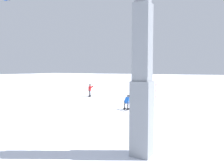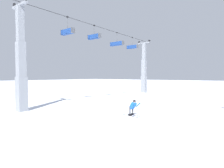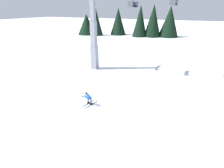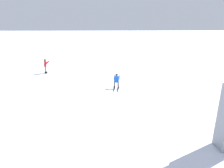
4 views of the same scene
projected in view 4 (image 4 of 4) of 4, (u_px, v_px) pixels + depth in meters
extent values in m
plane|color=white|center=(110.00, 85.00, 19.11)|extent=(260.00, 260.00, 0.00)
cube|color=black|center=(114.00, 89.00, 18.12)|extent=(0.37, 1.69, 0.01)
cube|color=black|center=(114.00, 88.00, 18.09)|extent=(0.15, 0.29, 0.16)
cylinder|color=#4C4C51|center=(114.00, 84.00, 17.97)|extent=(0.13, 0.13, 0.63)
cube|color=black|center=(118.00, 89.00, 18.08)|extent=(0.37, 1.69, 0.01)
cube|color=black|center=(118.00, 88.00, 18.05)|extent=(0.15, 0.29, 0.16)
cylinder|color=#4C4C51|center=(118.00, 84.00, 17.93)|extent=(0.13, 0.13, 0.63)
cube|color=blue|center=(116.00, 79.00, 18.00)|extent=(0.50, 0.61, 0.62)
sphere|color=beige|center=(117.00, 75.00, 18.05)|extent=(0.21, 0.21, 0.21)
sphere|color=black|center=(117.00, 75.00, 18.04)|extent=(0.22, 0.22, 0.22)
cylinder|color=blue|center=(114.00, 77.00, 18.35)|extent=(0.16, 0.48, 0.41)
cylinder|color=gray|center=(114.00, 83.00, 18.55)|extent=(0.06, 0.50, 1.06)
cylinder|color=black|center=(113.00, 87.00, 18.50)|extent=(0.07, 0.07, 0.01)
cylinder|color=blue|center=(119.00, 78.00, 18.30)|extent=(0.16, 0.48, 0.41)
cylinder|color=gray|center=(120.00, 83.00, 18.49)|extent=(0.22, 0.46, 1.06)
cylinder|color=black|center=(120.00, 87.00, 18.42)|extent=(0.07, 0.07, 0.01)
cylinder|color=red|center=(114.00, 66.00, 26.30)|extent=(0.07, 0.07, 0.40)
cylinder|color=white|center=(114.00, 64.00, 26.18)|extent=(0.07, 0.07, 0.40)
cylinder|color=red|center=(114.00, 61.00, 26.06)|extent=(0.07, 0.07, 0.40)
cylinder|color=white|center=(114.00, 58.00, 25.94)|extent=(0.07, 0.07, 0.40)
cylinder|color=red|center=(114.00, 55.00, 25.82)|extent=(0.07, 0.07, 0.40)
cylinder|color=red|center=(114.00, 55.00, 25.83)|extent=(0.02, 0.28, 0.28)
cube|color=white|center=(46.00, 73.00, 23.75)|extent=(1.74, 0.63, 0.01)
cube|color=black|center=(46.00, 72.00, 23.73)|extent=(0.30, 0.19, 0.16)
cylinder|color=#4C4C51|center=(45.00, 68.00, 23.58)|extent=(0.13, 0.13, 0.83)
cube|color=white|center=(46.00, 74.00, 23.46)|extent=(1.74, 0.63, 0.01)
cube|color=black|center=(46.00, 73.00, 23.43)|extent=(0.30, 0.19, 0.16)
cylinder|color=#4C4C51|center=(46.00, 69.00, 23.28)|extent=(0.13, 0.13, 0.83)
cube|color=red|center=(45.00, 64.00, 23.27)|extent=(0.42, 0.49, 0.64)
sphere|color=#997051|center=(45.00, 60.00, 23.14)|extent=(0.22, 0.22, 0.22)
sphere|color=black|center=(45.00, 60.00, 23.13)|extent=(0.24, 0.24, 0.24)
cylinder|color=red|center=(47.00, 62.00, 23.51)|extent=(0.50, 0.23, 0.44)
cylinder|color=gray|center=(48.00, 68.00, 23.78)|extent=(0.35, 0.23, 1.18)
cylinder|color=black|center=(47.00, 72.00, 23.92)|extent=(0.07, 0.07, 0.01)
cylinder|color=red|center=(47.00, 63.00, 23.10)|extent=(0.50, 0.23, 0.44)
cylinder|color=gray|center=(48.00, 69.00, 23.29)|extent=(0.40, 0.04, 1.18)
cylinder|color=black|center=(47.00, 73.00, 23.35)|extent=(0.07, 0.07, 0.01)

